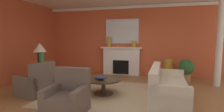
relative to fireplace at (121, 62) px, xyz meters
name	(u,v)px	position (x,y,z in m)	size (l,w,h in m)	color
ground_plane	(114,94)	(0.32, -2.66, -0.58)	(9.81, 9.81, 0.00)	olive
wall_fireplace	(129,40)	(0.32, 0.21, 0.94)	(8.15, 0.12, 3.03)	#C65633
wall_window	(11,41)	(-3.51, -2.36, 0.94)	(0.12, 6.21, 3.03)	#C65633
crown_moulding	(130,7)	(0.32, 0.13, 2.37)	(8.15, 0.08, 0.12)	white
area_rug	(103,94)	(0.03, -2.72, -0.57)	(3.11, 2.79, 0.01)	tan
fireplace	(121,62)	(0.00, 0.00, 0.00)	(1.80, 0.35, 1.23)	white
mantel_mirror	(122,31)	(0.00, 0.12, 1.34)	(1.47, 0.04, 1.08)	silver
sofa	(167,87)	(1.77, -2.63, -0.28)	(1.01, 2.15, 0.85)	beige
armchair_near_window	(36,84)	(-1.80, -3.27, -0.27)	(0.93, 0.93, 0.95)	brown
armchair_facing_fireplace	(67,99)	(-0.33, -4.12, -0.27)	(0.84, 0.84, 0.95)	brown
coffee_table	(103,83)	(0.03, -2.72, -0.24)	(1.00, 1.00, 0.45)	#3D2D1E
side_table	(41,74)	(-2.33, -2.37, -0.18)	(0.56, 0.56, 0.70)	#3D2D1E
table_lamp	(40,50)	(-2.33, -2.37, 0.64)	(0.44, 0.44, 0.75)	black
vase_on_side_table	(42,60)	(-2.18, -2.49, 0.33)	(0.16, 0.16, 0.42)	#33703D
vase_tall_corner	(168,69)	(1.97, -0.30, -0.17)	(0.32, 0.32, 0.81)	#B7892D
vase_mantel_left	(109,42)	(-0.55, -0.05, 0.88)	(0.18, 0.18, 0.46)	#B7892D
vase_mantel_right	(134,44)	(0.55, -0.05, 0.79)	(0.18, 0.18, 0.28)	#B7892D
book_red_cover	(100,78)	(-0.07, -2.77, -0.10)	(0.26, 0.14, 0.05)	navy
book_art_folio	(101,78)	(0.02, -2.89, -0.06)	(0.22, 0.18, 0.04)	navy
potted_plant	(186,69)	(2.57, -0.64, -0.09)	(0.56, 0.56, 0.83)	#A8754C
column_white	(220,41)	(3.51, -0.94, 0.94)	(0.20, 0.20, 3.03)	white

